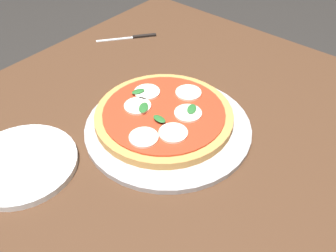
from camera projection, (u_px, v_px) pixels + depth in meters
dining_table at (143, 180)px, 0.86m from camera, size 1.23×0.98×0.73m
serving_tray at (168, 127)px, 0.83m from camera, size 0.36×0.36×0.01m
pizza at (164, 115)px, 0.83m from camera, size 0.30×0.30×0.03m
plate_white at (21, 164)px, 0.75m from camera, size 0.22×0.22×0.01m
knife at (134, 37)px, 1.14m from camera, size 0.15×0.12×0.01m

